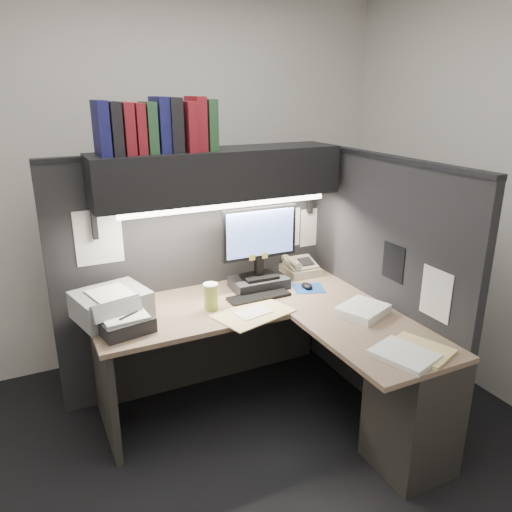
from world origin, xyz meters
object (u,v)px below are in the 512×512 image
overhead_shelf (218,174)px  keyboard (259,297)px  printer (111,305)px  notebook_stack (125,324)px  monitor (259,257)px  telephone (300,268)px  desk (320,372)px  coffee_cup (211,297)px

overhead_shelf → keyboard: (0.17, -0.23, -0.76)m
printer → notebook_stack: bearing=-95.1°
monitor → notebook_stack: (-0.94, -0.24, -0.18)m
overhead_shelf → notebook_stack: size_ratio=5.65×
notebook_stack → monitor: bearing=14.3°
notebook_stack → keyboard: bearing=5.7°
keyboard → telephone: bearing=28.2°
monitor → keyboard: monitor is taller
telephone → notebook_stack: 1.37m
desk → coffee_cup: size_ratio=10.91×
keyboard → printer: (-0.89, 0.13, 0.07)m
keyboard → telephone: telephone is taller
monitor → notebook_stack: size_ratio=2.02×
overhead_shelf → printer: (-0.73, -0.10, -0.69)m
monitor → keyboard: size_ratio=1.37×
overhead_shelf → telephone: overhead_shelf is taller
overhead_shelf → notebook_stack: (-0.70, -0.32, -0.73)m
desk → printer: size_ratio=4.33×
monitor → desk: bearing=-84.2°
desk → notebook_stack: bearing=156.4°
printer → coffee_cup: bearing=-29.2°
monitor → printer: monitor is taller
printer → overhead_shelf: bearing=-5.7°
coffee_cup → notebook_stack: bearing=-173.5°
coffee_cup → monitor: bearing=23.5°
monitor → keyboard: (-0.08, -0.15, -0.21)m
telephone → coffee_cup: 0.85m
desk → keyboard: bearing=104.5°
telephone → notebook_stack: telephone is taller
telephone → coffee_cup: coffee_cup is taller
printer → notebook_stack: 0.22m
monitor → printer: size_ratio=1.41×
telephone → printer: printer is taller
coffee_cup → telephone: bearing=20.1°
printer → monitor: bearing=-12.3°
overhead_shelf → monitor: bearing=-17.8°
desk → overhead_shelf: 1.33m
desk → overhead_shelf: overhead_shelf is taller
overhead_shelf → telephone: (0.63, 0.03, -0.72)m
telephone → monitor: bearing=-161.8°
desk → monitor: size_ratio=3.07×
desk → notebook_stack: (-1.00, 0.43, 0.33)m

